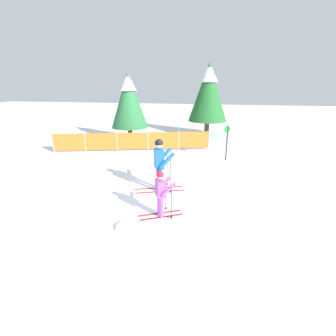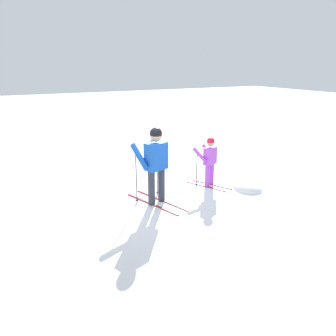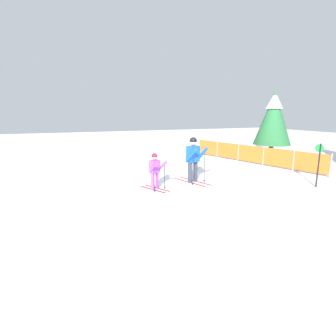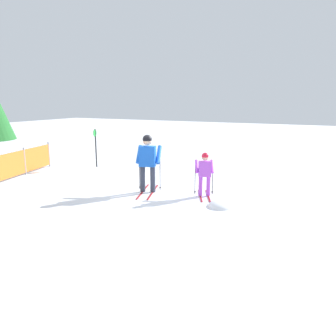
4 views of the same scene
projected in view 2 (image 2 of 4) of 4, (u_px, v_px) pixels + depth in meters
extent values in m
plane|color=white|center=(153.00, 199.00, 7.58)|extent=(60.00, 60.00, 0.00)
cube|color=maroon|center=(152.00, 204.00, 7.25)|extent=(1.55, 0.55, 0.02)
cube|color=maroon|center=(162.00, 200.00, 7.46)|extent=(1.55, 0.55, 0.02)
cylinder|color=#333847|center=(151.00, 188.00, 7.14)|extent=(0.15, 0.15, 0.76)
cylinder|color=#333847|center=(161.00, 184.00, 7.34)|extent=(0.15, 0.15, 0.76)
cube|color=blue|center=(156.00, 156.00, 7.03)|extent=(0.41, 0.54, 0.59)
cylinder|color=blue|center=(139.00, 156.00, 6.97)|extent=(0.52, 0.27, 0.52)
cylinder|color=blue|center=(159.00, 151.00, 7.37)|extent=(0.52, 0.27, 0.52)
sphere|color=#D8AD8C|center=(156.00, 136.00, 6.90)|extent=(0.25, 0.25, 0.25)
sphere|color=black|center=(156.00, 134.00, 6.88)|extent=(0.27, 0.27, 0.27)
cylinder|color=black|center=(136.00, 178.00, 7.17)|extent=(0.02, 0.02, 1.19)
cylinder|color=black|center=(137.00, 200.00, 7.33)|extent=(0.07, 0.07, 0.01)
cylinder|color=black|center=(157.00, 171.00, 7.60)|extent=(0.02, 0.02, 1.19)
cylinder|color=black|center=(157.00, 193.00, 7.76)|extent=(0.07, 0.07, 0.01)
cube|color=maroon|center=(207.00, 186.00, 8.30)|extent=(1.09, 0.55, 0.02)
cube|color=maroon|center=(211.00, 184.00, 8.47)|extent=(1.09, 0.55, 0.02)
cylinder|color=#B24CD8|center=(207.00, 176.00, 8.21)|extent=(0.11, 0.11, 0.56)
cylinder|color=#B24CD8|center=(212.00, 173.00, 8.38)|extent=(0.11, 0.11, 0.56)
cube|color=#B24CD8|center=(210.00, 156.00, 8.14)|extent=(0.33, 0.40, 0.44)
cylinder|color=#B24CD8|center=(200.00, 155.00, 8.07)|extent=(0.40, 0.25, 0.35)
cylinder|color=#B24CD8|center=(209.00, 151.00, 8.40)|extent=(0.40, 0.25, 0.35)
sphere|color=#D8AD8C|center=(211.00, 143.00, 8.04)|extent=(0.19, 0.19, 0.19)
sphere|color=red|center=(211.00, 141.00, 8.03)|extent=(0.20, 0.20, 0.20)
cylinder|color=black|center=(197.00, 170.00, 8.19)|extent=(0.02, 0.02, 0.87)
cylinder|color=black|center=(196.00, 184.00, 8.30)|extent=(0.07, 0.07, 0.01)
cylinder|color=black|center=(207.00, 165.00, 8.58)|extent=(0.02, 0.02, 0.87)
cylinder|color=black|center=(207.00, 179.00, 8.69)|extent=(0.07, 0.07, 0.01)
ellipsoid|color=white|center=(247.00, 189.00, 8.16)|extent=(0.78, 0.66, 0.31)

